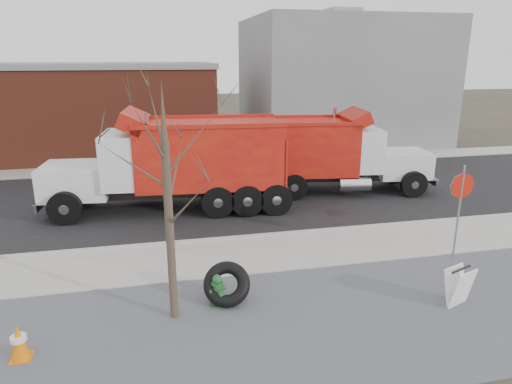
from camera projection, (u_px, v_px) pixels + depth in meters
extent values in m
plane|color=#383328|center=(281.00, 256.00, 13.34)|extent=(120.00, 120.00, 0.00)
cube|color=slate|center=(323.00, 321.00, 10.06)|extent=(60.00, 5.00, 0.03)
cube|color=#9E9B93|center=(279.00, 252.00, 13.57)|extent=(60.00, 2.50, 0.06)
cube|color=#9E9B93|center=(268.00, 235.00, 14.78)|extent=(60.00, 0.15, 0.11)
cube|color=black|center=(241.00, 195.00, 19.23)|extent=(60.00, 9.40, 0.02)
cube|color=#9E9B93|center=(222.00, 164.00, 24.56)|extent=(60.00, 2.00, 0.06)
cube|color=gray|center=(339.00, 81.00, 30.90)|extent=(12.00, 10.00, 8.00)
cube|color=brown|center=(38.00, 112.00, 26.46)|extent=(20.00, 8.00, 5.00)
cube|color=gray|center=(31.00, 65.00, 25.70)|extent=(20.20, 8.20, 0.30)
cylinder|color=#382D23|center=(170.00, 234.00, 9.68)|extent=(0.18, 0.18, 4.00)
cone|color=#382D23|center=(163.00, 111.00, 8.93)|extent=(0.14, 0.14, 1.20)
cylinder|color=#286A38|center=(218.00, 304.00, 10.73)|extent=(0.42, 0.42, 0.06)
cylinder|color=#286A38|center=(217.00, 293.00, 10.65)|extent=(0.22, 0.22, 0.57)
cylinder|color=#286A38|center=(217.00, 283.00, 10.58)|extent=(0.28, 0.28, 0.05)
sphere|color=#286A38|center=(217.00, 280.00, 10.55)|extent=(0.23, 0.23, 0.23)
cylinder|color=#286A38|center=(217.00, 276.00, 10.52)|extent=(0.05, 0.05, 0.06)
cylinder|color=#286A38|center=(211.00, 292.00, 10.54)|extent=(0.15, 0.14, 0.10)
cylinder|color=#286A38|center=(223.00, 288.00, 10.72)|extent=(0.15, 0.14, 0.10)
cylinder|color=#286A38|center=(221.00, 293.00, 10.51)|extent=(0.18, 0.16, 0.14)
torus|color=black|center=(227.00, 284.00, 10.71)|extent=(1.27, 1.14, 1.04)
cylinder|color=gray|center=(459.00, 213.00, 12.89)|extent=(0.06, 0.06, 2.76)
cylinder|color=#B61A0D|center=(462.00, 186.00, 12.67)|extent=(0.75, 0.04, 0.75)
cube|color=white|center=(463.00, 289.00, 10.48)|extent=(0.72, 0.45, 0.93)
cube|color=white|center=(455.00, 286.00, 10.64)|extent=(0.72, 0.45, 0.93)
cube|color=black|center=(461.00, 269.00, 10.43)|extent=(0.65, 0.28, 0.04)
cube|color=orange|center=(22.00, 358.00, 8.82)|extent=(0.39, 0.39, 0.04)
cone|color=orange|center=(19.00, 342.00, 8.71)|extent=(0.37, 0.37, 0.72)
cylinder|color=white|center=(18.00, 338.00, 8.69)|extent=(0.30, 0.30, 0.10)
cube|color=black|center=(324.00, 177.00, 19.49)|extent=(8.44, 2.02, 0.22)
cube|color=silver|center=(401.00, 163.00, 19.59)|extent=(2.41, 2.20, 1.08)
cube|color=silver|center=(425.00, 163.00, 19.67)|extent=(0.30, 1.71, 0.98)
cube|color=silver|center=(358.00, 148.00, 19.25)|extent=(1.87, 2.46, 1.77)
cube|color=black|center=(377.00, 137.00, 19.16)|extent=(0.32, 1.95, 0.79)
cube|color=#AA250E|center=(295.00, 147.00, 19.02)|extent=(5.19, 3.02, 2.16)
cylinder|color=silver|center=(334.00, 135.00, 19.95)|extent=(0.16, 0.16, 2.36)
cylinder|color=black|center=(395.00, 172.00, 20.80)|extent=(1.11, 0.44, 1.08)
cylinder|color=black|center=(414.00, 184.00, 18.77)|extent=(1.11, 0.44, 1.08)
cylinder|color=black|center=(265.00, 175.00, 20.24)|extent=(1.11, 0.44, 1.08)
cylinder|color=black|center=(269.00, 187.00, 18.44)|extent=(1.11, 0.44, 1.08)
cube|color=black|center=(174.00, 192.00, 17.21)|extent=(8.72, 1.62, 0.23)
cube|color=silver|center=(77.00, 180.00, 16.59)|extent=(2.49, 2.25, 1.17)
cube|color=silver|center=(46.00, 181.00, 16.44)|extent=(0.21, 1.86, 1.06)
cube|color=silver|center=(129.00, 159.00, 16.62)|extent=(1.89, 2.57, 1.91)
cube|color=black|center=(106.00, 145.00, 16.37)|extent=(0.22, 2.12, 0.85)
cube|color=#AA250E|center=(209.00, 153.00, 16.98)|extent=(5.50, 2.96, 2.34)
cylinder|color=silver|center=(149.00, 151.00, 15.64)|extent=(0.16, 0.16, 2.55)
cylinder|color=black|center=(65.00, 208.00, 15.67)|extent=(1.19, 0.41, 1.17)
cylinder|color=black|center=(80.00, 190.00, 17.85)|extent=(1.19, 0.41, 1.17)
cylinder|color=black|center=(247.00, 200.00, 16.62)|extent=(1.19, 0.41, 1.17)
cylinder|color=black|center=(241.00, 185.00, 18.56)|extent=(1.19, 0.41, 1.17)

